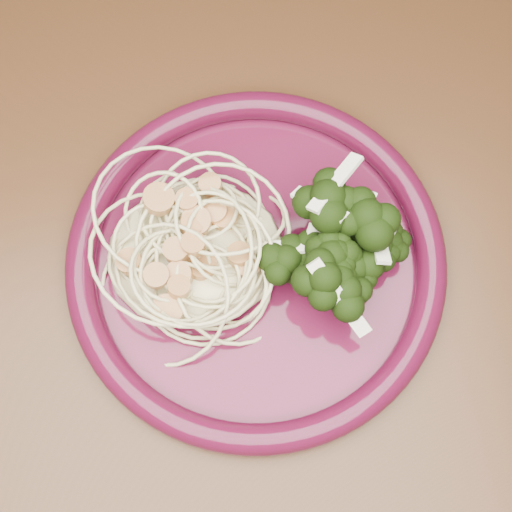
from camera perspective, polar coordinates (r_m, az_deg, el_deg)
name	(u,v)px	position (r m, az deg, el deg)	size (l,w,h in m)	color
dining_table	(201,321)	(0.63, -4.42, -5.21)	(1.20, 0.80, 0.75)	#472814
dinner_plate	(256,260)	(0.53, 0.00, -0.33)	(0.35, 0.35, 0.02)	#490D24
spaghetti_pile	(194,249)	(0.53, -4.98, 0.56)	(0.13, 0.12, 0.03)	beige
scallop_cluster	(190,233)	(0.49, -5.31, 1.87)	(0.11, 0.11, 0.04)	tan
broccoli_pile	(334,259)	(0.51, 6.24, -0.24)	(0.09, 0.15, 0.05)	black
onion_garnish	(339,244)	(0.48, 6.62, 0.94)	(0.06, 0.09, 0.05)	white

